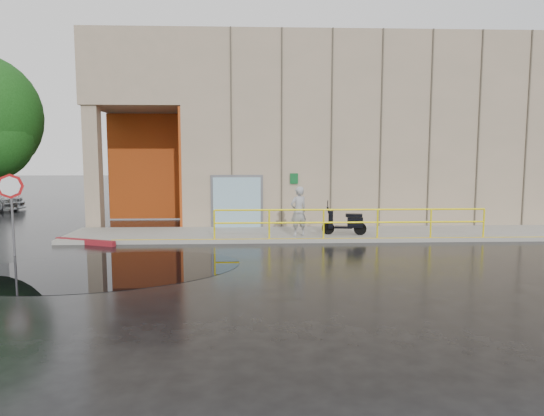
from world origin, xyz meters
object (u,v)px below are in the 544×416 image
Objects in this scene: stop_sign at (11,196)px; red_curb at (85,242)px; person at (299,211)px; scooter at (345,215)px.

stop_sign is 2.92m from red_curb.
person reaches higher than scooter.
stop_sign reaches higher than red_curb.
stop_sign reaches higher than scooter.
person is 9.23m from stop_sign.
person is 0.72× the size of stop_sign.
stop_sign is (-8.90, -2.34, 0.78)m from person.
person is 7.46m from red_curb.
person is 0.74× the size of red_curb.
scooter is 10.95m from stop_sign.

